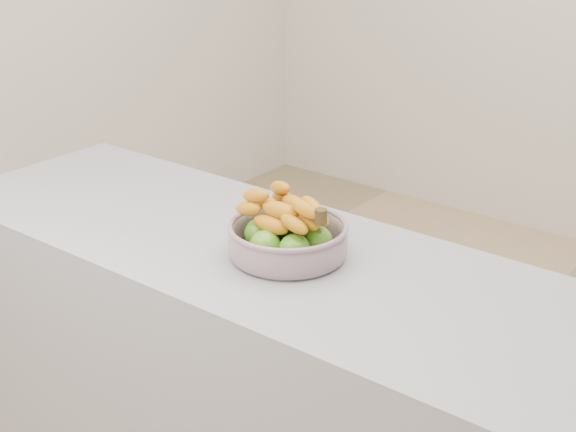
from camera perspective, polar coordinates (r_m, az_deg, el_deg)
name	(u,v)px	position (r m, az deg, el deg)	size (l,w,h in m)	color
counter	(287,417)	(2.08, -0.08, -14.09)	(2.00, 0.60, 0.90)	#98979F
fruit_bowl	(288,236)	(1.82, -0.01, -1.45)	(0.28, 0.28, 0.15)	#9DAFBC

